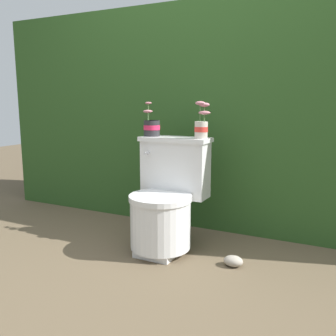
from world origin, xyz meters
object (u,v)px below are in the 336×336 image
at_px(potted_plant_left, 152,127).
at_px(toilet, 166,201).
at_px(potted_plant_midleft, 202,125).
at_px(garden_stone, 233,261).

bearing_deg(potted_plant_left, toilet, -37.63).
relative_size(potted_plant_left, potted_plant_midleft, 0.98).
bearing_deg(garden_stone, toilet, 172.06).
xyz_separation_m(potted_plant_left, garden_stone, (0.69, -0.21, -0.80)).
distance_m(potted_plant_midleft, garden_stone, 0.89).
relative_size(potted_plant_left, garden_stone, 2.01).
height_order(potted_plant_left, potted_plant_midleft, potted_plant_midleft).
height_order(toilet, potted_plant_midleft, potted_plant_midleft).
distance_m(potted_plant_left, potted_plant_midleft, 0.39).
bearing_deg(toilet, potted_plant_left, 142.37).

